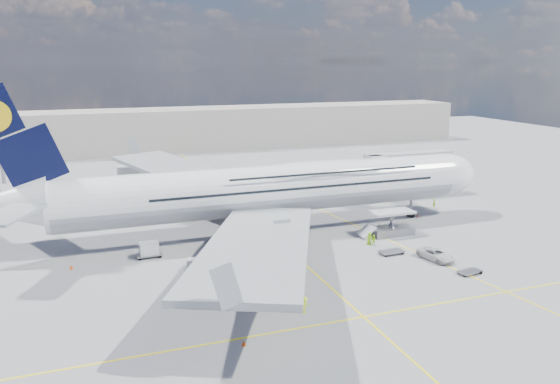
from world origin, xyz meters
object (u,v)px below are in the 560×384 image
object	(u,v)px
dolly_row_c	(196,265)
cone_wing_right_outer	(244,343)
cone_wing_left_inner	(161,212)
cone_wing_left_outer	(184,201)
crew_nose	(434,203)
dolly_row_a	(211,265)
baggage_tug	(224,289)
cone_wing_right_inner	(258,263)
dolly_row_b	(244,269)
crew_loader	(374,241)
service_van	(436,255)
cone_tail	(71,267)
dolly_nose_far	(470,271)
airliner	(271,189)
catering_truck_outer	(134,177)
cone_nose	(418,216)
crew_van	(369,238)
catering_truck_inner	(235,197)
crew_wing	(251,243)
jet_bridge	(402,164)
crew_tug	(305,305)
dolly_nose_near	(391,251)
cargo_loader	(390,227)
dolly_back	(149,249)

from	to	relation	value
dolly_row_c	cone_wing_right_outer	bearing A→B (deg)	-66.80
cone_wing_left_inner	cone_wing_left_outer	xyz separation A→B (m)	(5.01, 5.77, -0.04)
crew_nose	dolly_row_a	bearing A→B (deg)	174.07
cone_wing_right_outer	crew_nose	bearing A→B (deg)	37.69
baggage_tug	cone_wing_right_inner	bearing A→B (deg)	58.26
dolly_row_b	crew_loader	world-z (taller)	crew_loader
service_van	dolly_row_b	bearing A→B (deg)	158.25
cone_tail	crew_loader	bearing A→B (deg)	-7.20
dolly_nose_far	airliner	bearing A→B (deg)	117.21
catering_truck_outer	airliner	bearing A→B (deg)	-59.22
cone_wing_right_outer	catering_truck_outer	bearing A→B (deg)	92.42
service_van	cone_nose	xyz separation A→B (m)	(9.49, 18.20, -0.49)
crew_van	catering_truck_outer	bearing A→B (deg)	-1.06
dolly_row_b	catering_truck_inner	size ratio (longest dim) A/B	0.50
catering_truck_outer	crew_nose	size ratio (longest dim) A/B	4.42
cone_nose	catering_truck_inner	bearing A→B (deg)	150.12
catering_truck_outer	cone_wing_left_inner	distance (m)	23.43
crew_nose	crew_loader	xyz separation A→B (m)	(-20.46, -14.67, -0.05)
baggage_tug	crew_loader	xyz separation A→B (m)	(24.07, 9.23, 0.02)
dolly_row_b	cone_tail	world-z (taller)	cone_tail
dolly_row_c	cone_wing_left_outer	world-z (taller)	dolly_row_c
crew_loader	cone_nose	distance (m)	17.80
airliner	crew_wing	xyz separation A→B (m)	(-5.03, -6.06, -6.04)
crew_van	jet_bridge	bearing A→B (deg)	-70.70
catering_truck_outer	cone_wing_left_inner	bearing A→B (deg)	-76.30
jet_bridge	dolly_row_b	distance (m)	45.81
crew_wing	crew_van	bearing A→B (deg)	-101.86
cone_wing_left_inner	cone_wing_right_outer	bearing A→B (deg)	-88.94
crew_loader	crew_van	xyz separation A→B (m)	(-0.33, 0.65, 0.14)
cone_wing_right_inner	dolly_row_b	bearing A→B (deg)	-144.51
airliner	service_van	distance (m)	25.66
crew_tug	cone_wing_right_outer	world-z (taller)	crew_tug
dolly_nose_near	crew_wing	xyz separation A→B (m)	(-17.30, 8.58, 0.46)
cargo_loader	cone_nose	xyz separation A→B (m)	(9.49, 6.69, -1.01)
dolly_row_b	cone_wing_left_inner	world-z (taller)	cone_wing_left_inner
cone_tail	cone_nose	bearing A→B (deg)	5.65
crew_wing	dolly_back	bearing A→B (deg)	87.02
dolly_nose_near	catering_truck_inner	xyz separation A→B (m)	(-13.68, 30.00, 1.66)
dolly_row_c	dolly_back	world-z (taller)	dolly_back
dolly_nose_far	crew_tug	xyz separation A→B (m)	(-23.17, -2.99, 0.58)
cargo_loader	cone_wing_right_outer	world-z (taller)	cargo_loader
baggage_tug	crew_tug	xyz separation A→B (m)	(6.79, -7.03, 0.14)
dolly_nose_far	dolly_row_c	bearing A→B (deg)	149.87
dolly_nose_far	dolly_row_b	bearing A→B (deg)	149.89
cone_wing_left_outer	cone_wing_right_inner	xyz separation A→B (m)	(3.35, -34.86, -0.01)
service_van	cone_tail	world-z (taller)	service_van
cone_nose	cone_wing_left_outer	distance (m)	42.10
dolly_nose_far	cone_nose	bearing A→B (deg)	61.51
crew_wing	cone_tail	xyz separation A→B (m)	(-23.46, 0.25, -0.53)
crew_wing	cone_wing_left_inner	distance (m)	24.59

